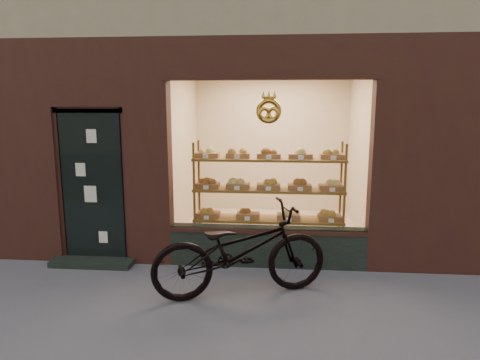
# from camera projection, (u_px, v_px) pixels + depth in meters

# --- Properties ---
(ground) EXTENTS (90.00, 90.00, 0.00)m
(ground) POSITION_uv_depth(u_px,v_px,m) (213.00, 348.00, 3.99)
(ground) COLOR #575765
(display_shelf) EXTENTS (2.20, 0.45, 1.70)m
(display_shelf) POSITION_uv_depth(u_px,v_px,m) (268.00, 197.00, 6.29)
(display_shelf) COLOR brown
(display_shelf) RESTS_ON ground
(bicycle) EXTENTS (2.22, 1.36, 1.10)m
(bicycle) POSITION_uv_depth(u_px,v_px,m) (241.00, 250.00, 5.01)
(bicycle) COLOR black
(bicycle) RESTS_ON ground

